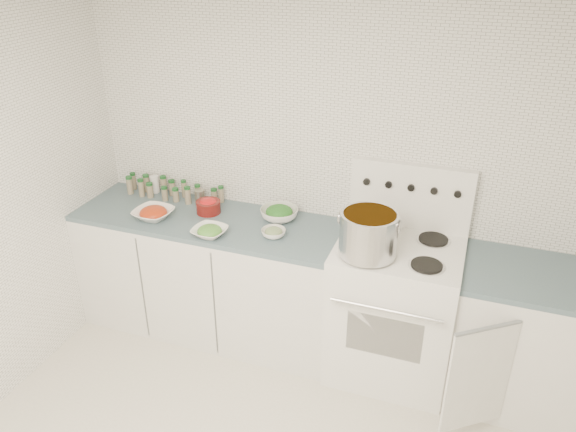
{
  "coord_description": "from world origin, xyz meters",
  "views": [
    {
      "loc": [
        0.83,
        -1.81,
        2.65
      ],
      "look_at": [
        -0.23,
        1.14,
        1.04
      ],
      "focal_mm": 35.0,
      "sensor_mm": 36.0,
      "label": 1
    }
  ],
  "objects_px": {
    "bowl_tomato": "(153,213)",
    "stove": "(394,306)",
    "stock_pot": "(369,232)",
    "bowl_snowpea": "(210,231)"
  },
  "relations": [
    {
      "from": "stock_pot",
      "to": "bowl_tomato",
      "type": "height_order",
      "value": "stock_pot"
    },
    {
      "from": "stove",
      "to": "stock_pot",
      "type": "bearing_deg",
      "value": -135.72
    },
    {
      "from": "bowl_tomato",
      "to": "stock_pot",
      "type": "bearing_deg",
      "value": -1.76
    },
    {
      "from": "stove",
      "to": "bowl_tomato",
      "type": "bearing_deg",
      "value": -175.88
    },
    {
      "from": "bowl_tomato",
      "to": "stove",
      "type": "bearing_deg",
      "value": 4.12
    },
    {
      "from": "stove",
      "to": "stock_pot",
      "type": "height_order",
      "value": "stove"
    },
    {
      "from": "stove",
      "to": "bowl_tomato",
      "type": "height_order",
      "value": "stove"
    },
    {
      "from": "stove",
      "to": "stock_pot",
      "type": "relative_size",
      "value": 3.77
    },
    {
      "from": "stove",
      "to": "bowl_tomato",
      "type": "relative_size",
      "value": 4.86
    },
    {
      "from": "bowl_tomato",
      "to": "bowl_snowpea",
      "type": "xyz_separation_m",
      "value": [
        0.47,
        -0.09,
        -0.01
      ]
    }
  ]
}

